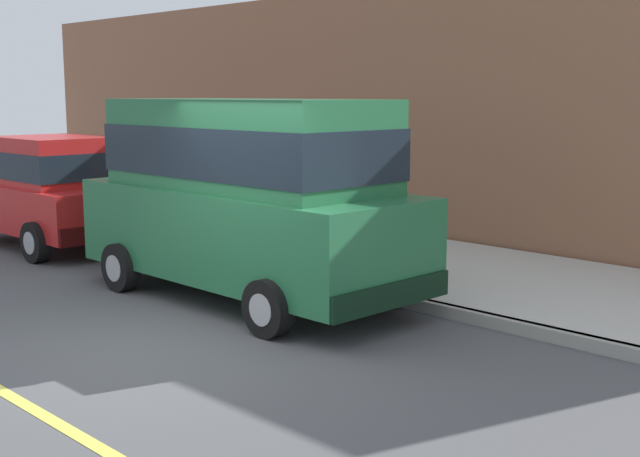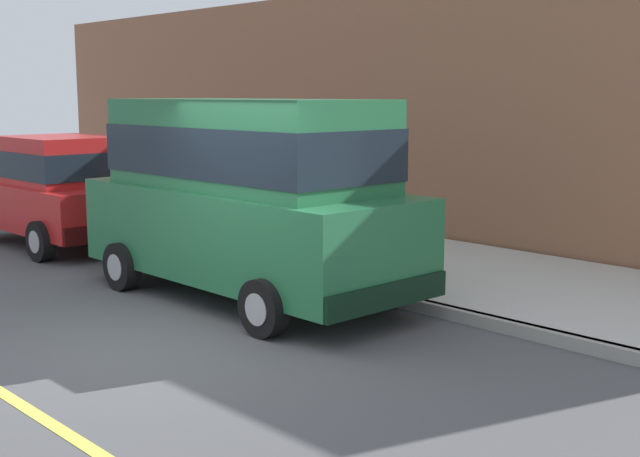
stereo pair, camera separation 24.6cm
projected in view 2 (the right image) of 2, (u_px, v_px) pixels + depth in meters
name	position (u px, v px, depth m)	size (l,w,h in m)	color
ground_plane	(148.00, 350.00, 8.51)	(80.00, 80.00, 0.00)	#4C4C4F
curb	(365.00, 292.00, 10.66)	(0.16, 64.00, 0.14)	gray
sidewalk	(452.00, 272.00, 11.88)	(3.60, 64.00, 0.14)	#B7B5AD
car_green_van	(247.00, 190.00, 10.46)	(2.15, 4.91, 2.52)	#23663D
car_red_hatchback	(59.00, 189.00, 14.17)	(1.99, 3.82, 1.88)	red
dog_brown	(418.00, 253.00, 11.42)	(0.27, 0.75, 0.49)	brown
fire_hydrant	(263.00, 233.00, 12.77)	(0.34, 0.24, 0.72)	red
building_facade	(333.00, 112.00, 16.28)	(0.50, 20.00, 4.46)	#8C5B42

